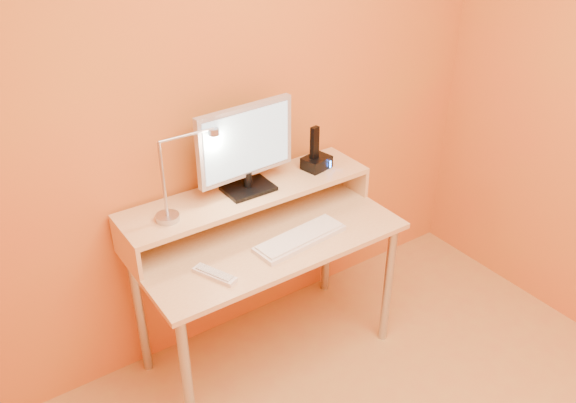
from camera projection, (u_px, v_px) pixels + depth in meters
wall_back at (225, 102)px, 2.58m from camera, size 3.00×0.04×2.50m
desk_leg_fl at (187, 382)px, 2.36m from camera, size 0.04×0.04×0.69m
desk_leg_fr at (388, 285)px, 2.90m from camera, size 0.04×0.04×0.69m
desk_leg_bl at (140, 313)px, 2.72m from camera, size 0.04×0.04×0.69m
desk_leg_br at (326, 239)px, 3.26m from camera, size 0.04×0.04×0.69m
desk_lower at (267, 237)px, 2.63m from camera, size 1.20×0.60×0.02m
shelf_riser_left at (126, 249)px, 2.41m from camera, size 0.02×0.30×0.14m
shelf_riser_right at (348, 174)px, 2.98m from camera, size 0.02×0.30×0.14m
desk_shelf at (248, 193)px, 2.65m from camera, size 1.20×0.30×0.02m
monitor_foot at (248, 188)px, 2.64m from camera, size 0.22×0.16×0.02m
monitor_neck at (248, 180)px, 2.62m from camera, size 0.04×0.04×0.07m
monitor_panel at (245, 141)px, 2.53m from camera, size 0.48×0.07×0.33m
monitor_back at (243, 140)px, 2.55m from camera, size 0.43×0.04×0.28m
monitor_screen at (248, 143)px, 2.52m from camera, size 0.44×0.03×0.28m
lamp_base at (168, 217)px, 2.42m from camera, size 0.10×0.10×0.02m
lamp_post at (163, 180)px, 2.33m from camera, size 0.01×0.01×0.33m
lamp_arm at (187, 135)px, 2.31m from camera, size 0.24×0.01×0.01m
lamp_head at (214, 132)px, 2.37m from camera, size 0.04×0.04×0.03m
lamp_bulb at (214, 135)px, 2.38m from camera, size 0.03×0.03×0.00m
phone_dock at (317, 163)px, 2.82m from camera, size 0.15×0.12×0.06m
phone_handset at (315, 143)px, 2.76m from camera, size 0.04×0.03×0.16m
phone_led at (330, 164)px, 2.81m from camera, size 0.01×0.00×0.04m
keyboard at (300, 239)px, 2.57m from camera, size 0.45×0.18×0.02m
mouse at (323, 226)px, 2.65m from camera, size 0.07×0.10×0.03m
remote_control at (215, 275)px, 2.35m from camera, size 0.13×0.20×0.02m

